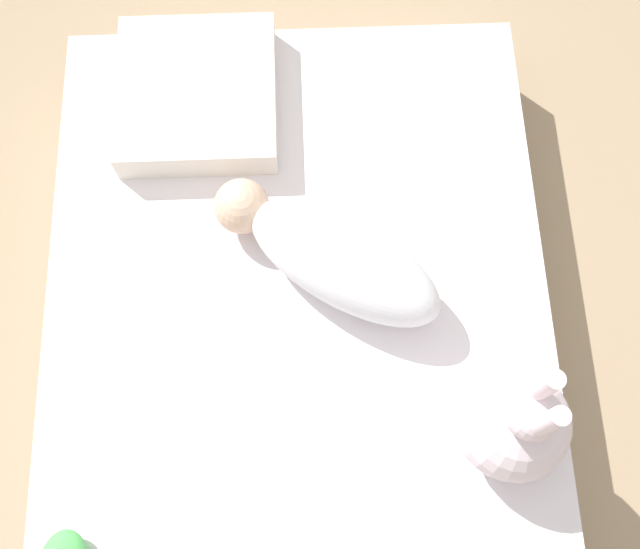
% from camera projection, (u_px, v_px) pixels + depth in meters
% --- Properties ---
extents(ground_plane, '(12.00, 12.00, 0.00)m').
position_uv_depth(ground_plane, '(300.00, 316.00, 1.81)').
color(ground_plane, '#9E8466').
extents(bed_mattress, '(1.34, 1.08, 0.21)m').
position_uv_depth(bed_mattress, '(298.00, 303.00, 1.71)').
color(bed_mattress, white).
rests_on(bed_mattress, ground_plane).
extents(swaddled_baby, '(0.39, 0.50, 0.17)m').
position_uv_depth(swaddled_baby, '(332.00, 256.00, 1.54)').
color(swaddled_baby, white).
rests_on(swaddled_baby, bed_mattress).
extents(pillow, '(0.38, 0.36, 0.08)m').
position_uv_depth(pillow, '(198.00, 95.00, 1.72)').
color(pillow, white).
rests_on(pillow, bed_mattress).
extents(bunny_plush, '(0.22, 0.22, 0.40)m').
position_uv_depth(bunny_plush, '(515.00, 422.00, 1.39)').
color(bunny_plush, silver).
rests_on(bunny_plush, bed_mattress).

